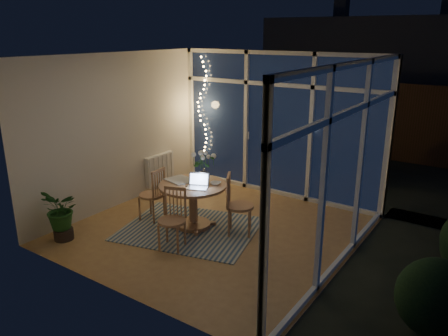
{
  "coord_description": "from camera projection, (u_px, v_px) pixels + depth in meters",
  "views": [
    {
      "loc": [
        3.57,
        -4.96,
        2.92
      ],
      "look_at": [
        -0.0,
        0.25,
        0.93
      ],
      "focal_mm": 35.0,
      "sensor_mm": 36.0,
      "label": 1
    }
  ],
  "objects": [
    {
      "name": "bowl",
      "position": [
        216.0,
        183.0,
        6.59
      ],
      "size": [
        0.18,
        0.18,
        0.04
      ],
      "primitive_type": "imported",
      "rotation": [
        0.0,
        0.0,
        0.25
      ],
      "color": "white",
      "rests_on": "dining_table"
    },
    {
      "name": "floor",
      "position": [
        215.0,
        230.0,
        6.7
      ],
      "size": [
        4.0,
        4.0,
        0.0
      ],
      "primitive_type": "plane",
      "color": "#966B41",
      "rests_on": "ground"
    },
    {
      "name": "laptop",
      "position": [
        197.0,
        181.0,
        6.41
      ],
      "size": [
        0.39,
        0.36,
        0.22
      ],
      "primitive_type": null,
      "rotation": [
        0.0,
        0.0,
        0.41
      ],
      "color": "silver",
      "rests_on": "dining_table"
    },
    {
      "name": "chair_front",
      "position": [
        172.0,
        219.0,
        6.01
      ],
      "size": [
        0.51,
        0.51,
        0.88
      ],
      "primitive_type": "cube",
      "rotation": [
        0.0,
        0.0,
        0.32
      ],
      "color": "#9D6846",
      "rests_on": "floor"
    },
    {
      "name": "rug",
      "position": [
        190.0,
        229.0,
        6.73
      ],
      "size": [
        2.31,
        2.03,
        0.01
      ],
      "primitive_type": "cube",
      "rotation": [
        0.0,
        0.0,
        0.25
      ],
      "color": "#BBB598",
      "rests_on": "floor"
    },
    {
      "name": "fairy_lights",
      "position": [
        202.0,
        105.0,
        8.61
      ],
      "size": [
        0.24,
        0.1,
        1.85
      ],
      "primitive_type": null,
      "color": "#E6AF5C",
      "rests_on": "window_wall_back"
    },
    {
      "name": "radiator",
      "position": [
        160.0,
        169.0,
        8.34
      ],
      "size": [
        0.1,
        0.7,
        0.58
      ],
      "primitive_type": "cube",
      "color": "silver",
      "rests_on": "wall_left"
    },
    {
      "name": "wall_left",
      "position": [
        119.0,
        131.0,
        7.39
      ],
      "size": [
        0.04,
        4.0,
        2.6
      ],
      "primitive_type": "cube",
      "color": "beige",
      "rests_on": "floor"
    },
    {
      "name": "garden_shrubs",
      "position": [
        275.0,
        148.0,
        9.67
      ],
      "size": [
        0.9,
        0.9,
        0.9
      ],
      "primitive_type": "sphere",
      "color": "black",
      "rests_on": "ground"
    },
    {
      "name": "newspapers",
      "position": [
        181.0,
        180.0,
        6.77
      ],
      "size": [
        0.44,
        0.35,
        0.01
      ],
      "primitive_type": "cube",
      "rotation": [
        0.0,
        0.0,
        -0.1
      ],
      "color": "beige",
      "rests_on": "dining_table"
    },
    {
      "name": "potted_plant",
      "position": [
        62.0,
        215.0,
        6.3
      ],
      "size": [
        0.67,
        0.63,
        0.76
      ],
      "primitive_type": "imported",
      "rotation": [
        0.0,
        0.0,
        -0.38
      ],
      "color": "#1A4B1B",
      "rests_on": "floor"
    },
    {
      "name": "phone",
      "position": [
        188.0,
        186.0,
        6.5
      ],
      "size": [
        0.1,
        0.06,
        0.01
      ],
      "primitive_type": "cube",
      "rotation": [
        0.0,
        0.0,
        -0.17
      ],
      "color": "black",
      "rests_on": "dining_table"
    },
    {
      "name": "wall_right",
      "position": [
        350.0,
        172.0,
        5.23
      ],
      "size": [
        0.04,
        4.0,
        2.6
      ],
      "primitive_type": "cube",
      "color": "beige",
      "rests_on": "floor"
    },
    {
      "name": "ceiling",
      "position": [
        214.0,
        56.0,
        5.92
      ],
      "size": [
        4.0,
        4.0,
        0.0
      ],
      "primitive_type": "plane",
      "color": "white",
      "rests_on": "wall_back"
    },
    {
      "name": "neighbour_roof",
      "position": [
        394.0,
        57.0,
        12.57
      ],
      "size": [
        7.0,
        3.0,
        2.2
      ],
      "primitive_type": "cube",
      "color": "#34373E",
      "rests_on": "ground"
    },
    {
      "name": "garden_patio",
      "position": [
        354.0,
        162.0,
        10.38
      ],
      "size": [
        12.0,
        6.0,
        0.1
      ],
      "primitive_type": "cube",
      "color": "black",
      "rests_on": "ground"
    },
    {
      "name": "window_wall_right",
      "position": [
        346.0,
        172.0,
        5.26
      ],
      "size": [
        0.1,
        4.0,
        2.6
      ],
      "primitive_type": "cube",
      "color": "silver",
      "rests_on": "floor"
    },
    {
      "name": "window_wall_back",
      "position": [
        278.0,
        125.0,
        7.85
      ],
      "size": [
        4.0,
        0.1,
        2.6
      ],
      "primitive_type": "cube",
      "color": "silver",
      "rests_on": "floor"
    },
    {
      "name": "wall_back",
      "position": [
        279.0,
        125.0,
        7.89
      ],
      "size": [
        4.0,
        0.04,
        2.6
      ],
      "primitive_type": "cube",
      "color": "beige",
      "rests_on": "floor"
    },
    {
      "name": "flower_vase",
      "position": [
        204.0,
        173.0,
        6.77
      ],
      "size": [
        0.24,
        0.24,
        0.21
      ],
      "primitive_type": "imported",
      "rotation": [
        0.0,
        0.0,
        0.25
      ],
      "color": "silver",
      "rests_on": "dining_table"
    },
    {
      "name": "wall_front",
      "position": [
        107.0,
        187.0,
        4.74
      ],
      "size": [
        4.0,
        0.04,
        2.6
      ],
      "primitive_type": "cube",
      "color": "beige",
      "rests_on": "floor"
    },
    {
      "name": "chair_right",
      "position": [
        240.0,
        205.0,
        6.45
      ],
      "size": [
        0.59,
        0.59,
        0.94
      ],
      "primitive_type": "cube",
      "rotation": [
        0.0,
        0.0,
        2.07
      ],
      "color": "#9D6846",
      "rests_on": "floor"
    },
    {
      "name": "dining_table",
      "position": [
        193.0,
        206.0,
        6.71
      ],
      "size": [
        1.25,
        1.25,
        0.7
      ],
      "primitive_type": "cylinder",
      "rotation": [
        0.0,
        0.0,
        0.25
      ],
      "color": "#9D6846",
      "rests_on": "floor"
    },
    {
      "name": "garden_fence",
      "position": [
        344.0,
        117.0,
        10.76
      ],
      "size": [
        11.0,
        0.08,
        1.8
      ],
      "primitive_type": "cube",
      "color": "#3D2A16",
      "rests_on": "ground"
    },
    {
      "name": "chair_left",
      "position": [
        151.0,
        194.0,
        6.96
      ],
      "size": [
        0.45,
        0.45,
        0.89
      ],
      "primitive_type": "cube",
      "rotation": [
        0.0,
        0.0,
        -1.48
      ],
      "color": "#9D6846",
      "rests_on": "floor"
    }
  ]
}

